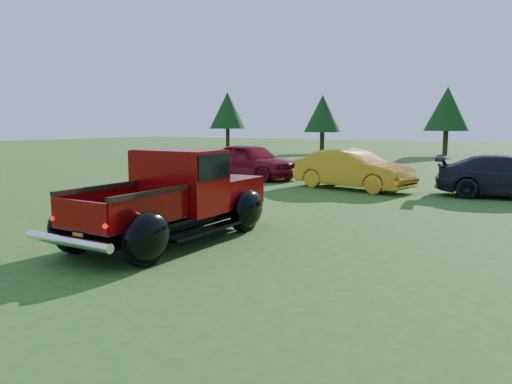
# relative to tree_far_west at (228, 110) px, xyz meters

# --- Properties ---
(ground) EXTENTS (120.00, 120.00, 0.00)m
(ground) POSITION_rel_tree_far_west_xyz_m (22.00, -30.00, -3.52)
(ground) COLOR #245919
(ground) RESTS_ON ground
(tree_far_west) EXTENTS (3.33, 3.33, 5.20)m
(tree_far_west) POSITION_rel_tree_far_west_xyz_m (0.00, 0.00, 0.00)
(tree_far_west) COLOR #332114
(tree_far_west) RESTS_ON ground
(tree_west) EXTENTS (2.94, 2.94, 4.60)m
(tree_west) POSITION_rel_tree_far_west_xyz_m (10.00, -1.00, -0.41)
(tree_west) COLOR #332114
(tree_west) RESTS_ON ground
(tree_mid_left) EXTENTS (3.20, 3.20, 5.00)m
(tree_mid_left) POSITION_rel_tree_far_west_xyz_m (19.00, 1.00, -0.14)
(tree_mid_left) COLOR #332114
(tree_mid_left) RESTS_ON ground
(pickup_truck) EXTENTS (2.42, 4.93, 1.80)m
(pickup_truck) POSITION_rel_tree_far_west_xyz_m (20.39, -29.87, -2.66)
(pickup_truck) COLOR black
(pickup_truck) RESTS_ON ground
(show_car_red) EXTENTS (4.64, 2.49, 1.50)m
(show_car_red) POSITION_rel_tree_far_west_xyz_m (15.50, -19.75, -2.77)
(show_car_red) COLOR maroon
(show_car_red) RESTS_ON ground
(show_car_yellow) EXTENTS (4.51, 2.27, 1.42)m
(show_car_yellow) POSITION_rel_tree_far_west_xyz_m (20.50, -20.77, -2.81)
(show_car_yellow) COLOR orange
(show_car_yellow) RESTS_ON ground
(show_car_grey) EXTENTS (4.86, 2.67, 1.33)m
(show_car_grey) POSITION_rel_tree_far_west_xyz_m (25.50, -20.02, -2.85)
(show_car_grey) COLOR black
(show_car_grey) RESTS_ON ground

